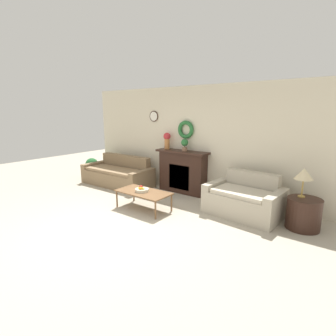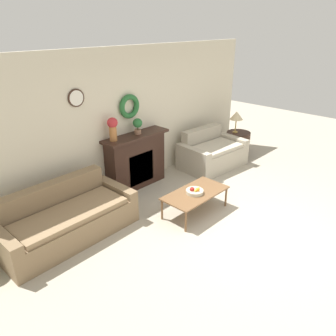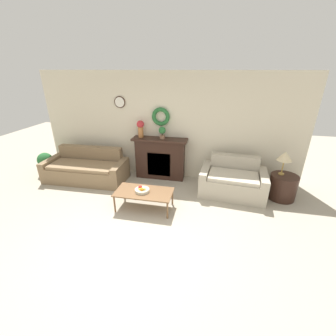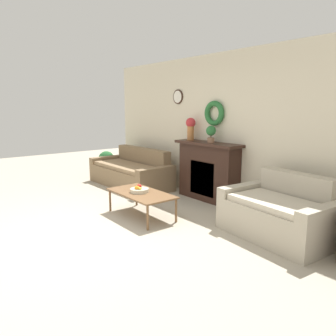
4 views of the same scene
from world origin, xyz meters
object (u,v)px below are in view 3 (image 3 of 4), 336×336
coffee_table (144,193)px  fruit_bowl (142,190)px  table_lamp (285,157)px  potted_plant_floor_by_couch (45,161)px  vase_on_mantel_left (141,128)px  potted_plant_on_mantel (162,132)px  side_table_by_loveseat (283,187)px  couch_left (87,169)px  loveseat_right (233,181)px  fireplace (160,158)px

coffee_table → fruit_bowl: 0.08m
coffee_table → table_lamp: size_ratio=2.23×
potted_plant_floor_by_couch → coffee_table: bearing=-18.5°
vase_on_mantel_left → potted_plant_on_mantel: size_ratio=1.41×
side_table_by_loveseat → potted_plant_on_mantel: bearing=170.6°
couch_left → loveseat_right: loveseat_right is taller
coffee_table → loveseat_right: bearing=29.1°
fruit_bowl → fireplace: bearing=89.3°
table_lamp → coffee_table: bearing=-159.3°
loveseat_right → potted_plant_floor_by_couch: (-5.01, 0.03, 0.07)m
side_table_by_loveseat → potted_plant_on_mantel: (-2.89, 0.48, 1.00)m
fireplace → side_table_by_loveseat: 3.01m
couch_left → vase_on_mantel_left: (1.38, 0.52, 1.06)m
table_lamp → fireplace: bearing=171.5°
fireplace → potted_plant_on_mantel: bearing=-12.5°
side_table_by_loveseat → potted_plant_floor_by_couch: size_ratio=0.93×
table_lamp → potted_plant_on_mantel: (-2.82, 0.42, 0.29)m
fireplace → side_table_by_loveseat: bearing=-9.4°
fruit_bowl → table_lamp: 3.16m
loveseat_right → potted_plant_floor_by_couch: 5.01m
fireplace → side_table_by_loveseat: (2.96, -0.49, -0.27)m
loveseat_right → potted_plant_floor_by_couch: size_ratio=2.44×
fireplace → potted_plant_floor_by_couch: 3.19m
loveseat_right → potted_plant_on_mantel: 2.10m
fireplace → coffee_table: size_ratio=1.19×
fireplace → couch_left: (-1.88, -0.51, -0.26)m
fruit_bowl → potted_plant_on_mantel: bearing=86.8°
table_lamp → loveseat_right: bearing=-176.7°
loveseat_right → coffee_table: (-1.84, -1.03, 0.05)m
coffee_table → table_lamp: 3.13m
couch_left → potted_plant_floor_by_couch: size_ratio=3.35×
side_table_by_loveseat → potted_plant_floor_by_couch: potted_plant_floor_by_couch is taller
couch_left → table_lamp: size_ratio=3.97×
couch_left → fruit_bowl: (1.86, -1.02, 0.15)m
loveseat_right → vase_on_mantel_left: bearing=173.2°
couch_left → table_lamp: bearing=-0.4°
couch_left → fruit_bowl: couch_left is taller
fireplace → coffee_table: 1.53m
fireplace → vase_on_mantel_left: (-0.51, 0.01, 0.80)m
potted_plant_on_mantel → potted_plant_floor_by_couch: (-3.21, -0.45, -0.90)m
potted_plant_on_mantel → couch_left: bearing=-165.6°
fireplace → potted_plant_on_mantel: (0.07, -0.01, 0.73)m
couch_left → potted_plant_floor_by_couch: couch_left is taller
fruit_bowl → side_table_by_loveseat: 3.16m
side_table_by_loveseat → table_lamp: 0.71m
fireplace → table_lamp: (2.89, -0.43, 0.43)m
loveseat_right → coffee_table: size_ratio=1.30×
coffee_table → vase_on_mantel_left: vase_on_mantel_left is taller
coffee_table → side_table_by_loveseat: 3.12m
couch_left → coffee_table: 2.15m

